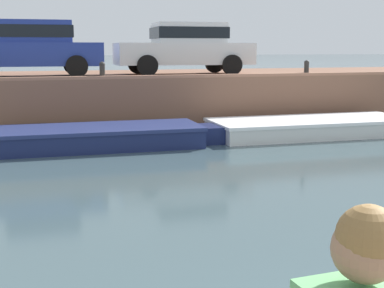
# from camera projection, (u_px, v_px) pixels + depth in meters

# --- Properties ---
(ground_plane) EXTENTS (400.00, 400.00, 0.00)m
(ground_plane) POSITION_uv_depth(u_px,v_px,m) (197.00, 194.00, 8.37)
(ground_plane) COLOR #3D5156
(far_quay_wall) EXTENTS (60.00, 6.00, 1.48)m
(far_quay_wall) POSITION_uv_depth(u_px,v_px,m) (107.00, 98.00, 16.76)
(far_quay_wall) COLOR brown
(far_quay_wall) RESTS_ON ground
(far_wall_coping) EXTENTS (60.00, 0.24, 0.08)m
(far_wall_coping) POSITION_uv_depth(u_px,v_px,m) (123.00, 77.00, 13.92)
(far_wall_coping) COLOR #9F6C52
(far_wall_coping) RESTS_ON far_quay_wall
(boat_moored_central_navy) EXTENTS (5.96, 1.96, 0.49)m
(boat_moored_central_navy) POSITION_uv_depth(u_px,v_px,m) (104.00, 137.00, 12.35)
(boat_moored_central_navy) COLOR navy
(boat_moored_central_navy) RESTS_ON ground
(boat_moored_east_white) EXTENTS (6.42, 2.18, 0.44)m
(boat_moored_east_white) POSITION_uv_depth(u_px,v_px,m) (320.00, 127.00, 14.11)
(boat_moored_east_white) COLOR white
(boat_moored_east_white) RESTS_ON ground
(car_left_inner_blue) EXTENTS (4.01, 2.08, 1.54)m
(car_left_inner_blue) POSITION_uv_depth(u_px,v_px,m) (32.00, 46.00, 14.90)
(car_left_inner_blue) COLOR #233893
(car_left_inner_blue) RESTS_ON far_quay_wall
(car_centre_white) EXTENTS (4.17, 2.05, 1.54)m
(car_centre_white) POSITION_uv_depth(u_px,v_px,m) (185.00, 46.00, 16.24)
(car_centre_white) COLOR white
(car_centre_white) RESTS_ON far_quay_wall
(mooring_bollard_mid) EXTENTS (0.15, 0.15, 0.45)m
(mooring_bollard_mid) POSITION_uv_depth(u_px,v_px,m) (102.00, 70.00, 13.85)
(mooring_bollard_mid) COLOR #2D2B28
(mooring_bollard_mid) RESTS_ON far_quay_wall
(mooring_bollard_east) EXTENTS (0.15, 0.15, 0.45)m
(mooring_bollard_east) POSITION_uv_depth(u_px,v_px,m) (307.00, 67.00, 15.63)
(mooring_bollard_east) COLOR #2D2B28
(mooring_bollard_east) RESTS_ON far_quay_wall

